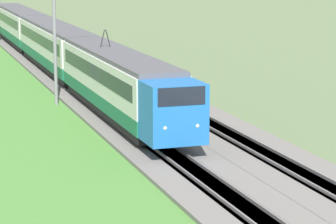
# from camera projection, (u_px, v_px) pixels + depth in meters

# --- Properties ---
(ballast_main) EXTENTS (240.00, 4.40, 0.30)m
(ballast_main) POSITION_uv_depth(u_px,v_px,m) (79.00, 89.00, 58.65)
(ballast_main) COLOR slate
(ballast_main) RESTS_ON ground
(ballast_adjacent) EXTENTS (240.00, 4.40, 0.30)m
(ballast_adjacent) POSITION_uv_depth(u_px,v_px,m) (136.00, 86.00, 60.00)
(ballast_adjacent) COLOR slate
(ballast_adjacent) RESTS_ON ground
(track_main) EXTENTS (240.00, 1.57, 0.45)m
(track_main) POSITION_uv_depth(u_px,v_px,m) (79.00, 89.00, 58.64)
(track_main) COLOR #4C4238
(track_main) RESTS_ON ground
(track_adjacent) EXTENTS (240.00, 1.57, 0.45)m
(track_adjacent) POSITION_uv_depth(u_px,v_px,m) (136.00, 86.00, 60.00)
(track_adjacent) COLOR #4C4238
(track_adjacent) RESTS_ON ground
(grass_verge) EXTENTS (240.00, 10.06, 0.12)m
(grass_verge) POSITION_uv_depth(u_px,v_px,m) (5.00, 94.00, 57.01)
(grass_verge) COLOR #4C8438
(grass_verge) RESTS_ON ground
(passenger_train) EXTENTS (64.44, 2.92, 5.23)m
(passenger_train) POSITION_uv_depth(u_px,v_px,m) (55.00, 44.00, 67.10)
(passenger_train) COLOR blue
(passenger_train) RESTS_ON ground
(catenary_mast_mid) EXTENTS (0.22, 2.56, 9.40)m
(catenary_mast_mid) POSITION_uv_depth(u_px,v_px,m) (55.00, 33.00, 51.59)
(catenary_mast_mid) COLOR slate
(catenary_mast_mid) RESTS_ON ground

